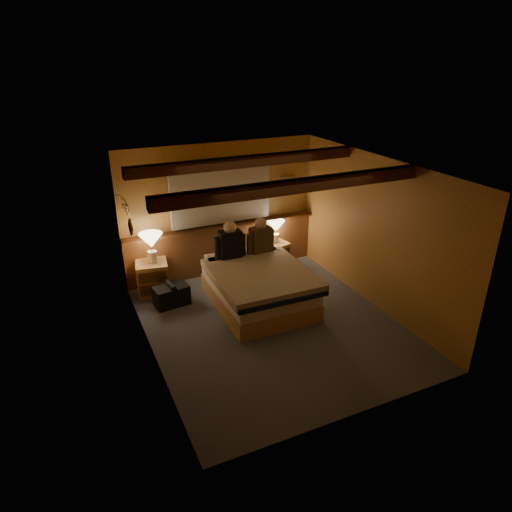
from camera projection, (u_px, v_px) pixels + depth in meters
floor at (271, 324)px, 6.95m from camera, size 4.20×4.20×0.00m
ceiling at (274, 168)px, 5.97m from camera, size 4.20×4.20×0.00m
wall_back at (220, 210)px, 8.20m from camera, size 3.60×0.00×3.60m
wall_left at (145, 276)px, 5.77m from camera, size 0.00×4.20×4.20m
wall_right at (375, 233)px, 7.15m from camera, size 0.00×4.20×4.20m
wall_front at (363, 326)px, 4.72m from camera, size 3.60×0.00×3.60m
wainscot at (223, 247)px, 8.44m from camera, size 3.60×0.23×0.94m
curtain_window at (221, 193)px, 8.01m from camera, size 2.18×0.09×1.11m
ceiling_beams at (269, 172)px, 6.13m from camera, size 3.60×1.65×0.16m
coat_rail at (125, 205)px, 6.92m from camera, size 0.05×0.55×0.24m
framed_print at (288, 183)px, 8.55m from camera, size 0.30×0.04×0.25m
bed at (259, 286)px, 7.36m from camera, size 1.51×1.91×0.64m
nightstand_left at (153, 278)px, 7.75m from camera, size 0.59×0.55×0.57m
nightstand_right at (275, 255)px, 8.67m from camera, size 0.54×0.51×0.51m
lamp_left at (151, 242)px, 7.51m from camera, size 0.39×0.39×0.51m
lamp_right at (276, 227)px, 8.49m from camera, size 0.33×0.33×0.42m
person_left at (230, 242)px, 7.57m from camera, size 0.55×0.23×0.66m
person_right at (260, 238)px, 7.78m from camera, size 0.52×0.23×0.64m
duffel_bag at (171, 295)px, 7.43m from camera, size 0.59×0.39×0.40m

